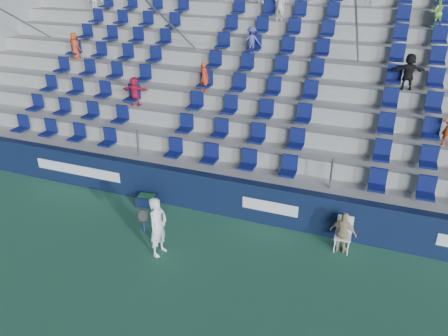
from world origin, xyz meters
name	(u,v)px	position (x,y,z in m)	size (l,w,h in m)	color
ground	(175,279)	(0.00, 0.00, 0.00)	(70.00, 70.00, 0.00)	#296145
sponsor_wall	(222,195)	(0.00, 3.15, 0.60)	(24.00, 0.32, 1.20)	#0F1937
grandstand	(270,97)	(0.00, 8.24, 2.13)	(24.00, 8.17, 6.63)	#9B9B96
tennis_player	(158,227)	(-0.81, 0.76, 0.82)	(0.69, 0.66, 1.63)	white
line_judge_chair	(344,231)	(3.58, 2.65, 0.54)	(0.43, 0.44, 0.95)	white
line_judge	(343,233)	(3.58, 2.50, 0.59)	(0.69, 0.29, 1.17)	tan
ball_bin	(147,200)	(-2.31, 2.75, 0.19)	(0.66, 0.47, 0.34)	#0F1938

